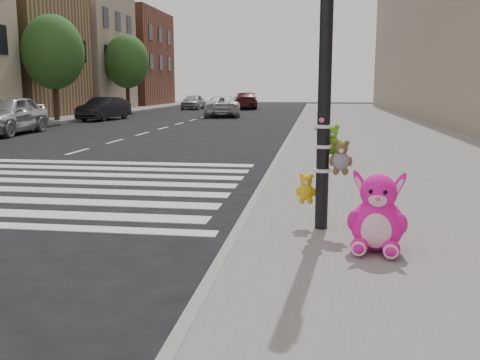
% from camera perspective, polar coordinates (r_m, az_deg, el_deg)
% --- Properties ---
extents(ground, '(120.00, 120.00, 0.00)m').
position_cam_1_polar(ground, '(5.84, -18.18, -9.85)').
color(ground, black).
rests_on(ground, ground).
extents(sidewalk_near, '(7.00, 80.00, 0.14)m').
position_cam_1_polar(sidewalk_near, '(15.22, 17.52, 2.53)').
color(sidewalk_near, slate).
rests_on(sidewalk_near, ground).
extents(curb_edge, '(0.12, 80.00, 0.15)m').
position_cam_1_polar(curb_edge, '(15.04, 4.43, 2.88)').
color(curb_edge, gray).
rests_on(curb_edge, ground).
extents(bld_far_c, '(6.00, 8.00, 8.00)m').
position_cam_1_polar(bld_far_c, '(35.83, -22.61, 12.59)').
color(bld_far_c, '#906F4C').
rests_on(bld_far_c, ground).
extents(bld_far_d, '(6.00, 8.00, 10.00)m').
position_cam_1_polar(bld_far_d, '(43.88, -16.57, 13.63)').
color(bld_far_d, gray).
rests_on(bld_far_d, ground).
extents(bld_far_e, '(6.00, 10.00, 9.00)m').
position_cam_1_polar(bld_far_e, '(54.05, -11.59, 12.55)').
color(bld_far_e, brown).
rests_on(bld_far_e, ground).
extents(signal_pole, '(0.70, 0.50, 4.00)m').
position_cam_1_polar(signal_pole, '(6.72, 9.15, 8.28)').
color(signal_pole, black).
rests_on(signal_pole, sidewalk_near).
extents(tree_far_b, '(3.20, 3.20, 5.44)m').
position_cam_1_polar(tree_far_b, '(30.24, -19.31, 12.73)').
color(tree_far_b, '#382619').
rests_on(tree_far_b, sidewalk_far).
extents(tree_far_c, '(3.20, 3.20, 5.44)m').
position_cam_1_polar(tree_far_c, '(40.34, -11.99, 12.25)').
color(tree_far_c, '#382619').
rests_on(tree_far_c, sidewalk_far).
extents(pink_bunny, '(0.65, 0.73, 0.91)m').
position_cam_1_polar(pink_bunny, '(6.02, 14.45, -3.97)').
color(pink_bunny, '#FF15A8').
rests_on(pink_bunny, sidewalk_near).
extents(red_teddy, '(0.14, 0.10, 0.19)m').
position_cam_1_polar(red_teddy, '(6.48, 15.79, -5.55)').
color(red_teddy, red).
rests_on(red_teddy, sidewalk_near).
extents(car_silver_far, '(2.24, 4.76, 1.57)m').
position_cam_1_polar(car_silver_far, '(23.47, -23.65, 6.39)').
color(car_silver_far, '#B2B1B6').
rests_on(car_silver_far, ground).
extents(car_dark_far, '(1.92, 4.10, 1.30)m').
position_cam_1_polar(car_dark_far, '(31.58, -14.29, 7.39)').
color(car_dark_far, black).
rests_on(car_dark_far, ground).
extents(car_white_near, '(2.94, 5.01, 1.31)m').
position_cam_1_polar(car_white_near, '(34.40, -1.92, 7.90)').
color(car_white_near, silver).
rests_on(car_white_near, ground).
extents(car_maroon_near, '(2.65, 4.98, 1.37)m').
position_cam_1_polar(car_maroon_near, '(45.49, 0.57, 8.46)').
color(car_maroon_near, '#52171D').
rests_on(car_maroon_near, ground).
extents(car_silver_deep, '(1.49, 3.66, 1.24)m').
position_cam_1_polar(car_silver_deep, '(44.90, -5.03, 8.32)').
color(car_silver_deep, '#AFAFB4').
rests_on(car_silver_deep, ground).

